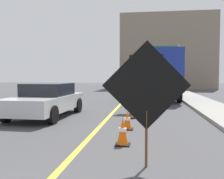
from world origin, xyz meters
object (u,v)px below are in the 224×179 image
object	(u,v)px
roadwork_sign	(147,88)
arrow_board_trailer	(146,101)
highway_guide_sign	(171,59)
traffic_cone_near_sign	(123,132)
traffic_cone_mid_lane	(127,120)
traffic_cone_far_lane	(134,110)
box_truck	(159,74)
pickup_car	(47,100)

from	to	relation	value
roadwork_sign	arrow_board_trailer	bearing A→B (deg)	90.34
highway_guide_sign	traffic_cone_near_sign	distance (m)	21.41
roadwork_sign	traffic_cone_mid_lane	world-z (taller)	roadwork_sign
traffic_cone_near_sign	traffic_cone_far_lane	xyz separation A→B (m)	(0.08, 4.02, -0.02)
arrow_board_trailer	box_truck	bearing A→B (deg)	82.12
roadwork_sign	arrow_board_trailer	distance (m)	7.54
highway_guide_sign	traffic_cone_far_lane	size ratio (longest dim) A/B	7.86
pickup_car	highway_guide_sign	bearing A→B (deg)	68.94
box_truck	pickup_car	distance (m)	10.04
arrow_board_trailer	traffic_cone_near_sign	size ratio (longest dim) A/B	4.02
traffic_cone_far_lane	roadwork_sign	bearing A→B (deg)	-84.86
traffic_cone_near_sign	traffic_cone_far_lane	bearing A→B (deg)	88.81
box_truck	highway_guide_sign	size ratio (longest dim) A/B	1.57
box_truck	highway_guide_sign	xyz separation A→B (m)	(1.61, 8.40, 1.60)
box_truck	traffic_cone_mid_lane	world-z (taller)	box_truck
pickup_car	traffic_cone_near_sign	size ratio (longest dim) A/B	6.73
arrow_board_trailer	traffic_cone_mid_lane	world-z (taller)	arrow_board_trailer
box_truck	arrow_board_trailer	bearing A→B (deg)	-97.88
roadwork_sign	highway_guide_sign	bearing A→B (deg)	83.71
arrow_board_trailer	traffic_cone_near_sign	distance (m)	6.08
box_truck	pickup_car	xyz separation A→B (m)	(-4.96, -8.65, -1.13)
traffic_cone_near_sign	traffic_cone_mid_lane	xyz separation A→B (m)	(-0.02, 1.83, -0.04)
box_truck	traffic_cone_mid_lane	size ratio (longest dim) A/B	13.34
arrow_board_trailer	pickup_car	xyz separation A→B (m)	(-4.06, -2.14, 0.21)
highway_guide_sign	traffic_cone_mid_lane	size ratio (longest dim) A/B	8.47
traffic_cone_far_lane	traffic_cone_mid_lane	bearing A→B (deg)	-92.82
roadwork_sign	pickup_car	bearing A→B (deg)	127.55
box_truck	highway_guide_sign	bearing A→B (deg)	79.15
traffic_cone_near_sign	highway_guide_sign	bearing A→B (deg)	81.75
pickup_car	traffic_cone_mid_lane	xyz separation A→B (m)	(3.50, -2.08, -0.41)
arrow_board_trailer	traffic_cone_mid_lane	bearing A→B (deg)	-97.47
pickup_car	traffic_cone_near_sign	bearing A→B (deg)	-47.94
arrow_board_trailer	highway_guide_sign	xyz separation A→B (m)	(2.51, 14.91, 2.94)
traffic_cone_mid_lane	box_truck	bearing A→B (deg)	82.28
arrow_board_trailer	traffic_cone_far_lane	bearing A→B (deg)	-102.39
box_truck	roadwork_sign	bearing A→B (deg)	-93.50
box_truck	pickup_car	bearing A→B (deg)	-119.81
highway_guide_sign	traffic_cone_mid_lane	bearing A→B (deg)	-99.10
arrow_board_trailer	highway_guide_sign	world-z (taller)	highway_guide_sign
pickup_car	traffic_cone_far_lane	bearing A→B (deg)	1.82
highway_guide_sign	traffic_cone_mid_lane	xyz separation A→B (m)	(-3.07, -19.13, -3.13)
traffic_cone_mid_lane	traffic_cone_far_lane	world-z (taller)	traffic_cone_far_lane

